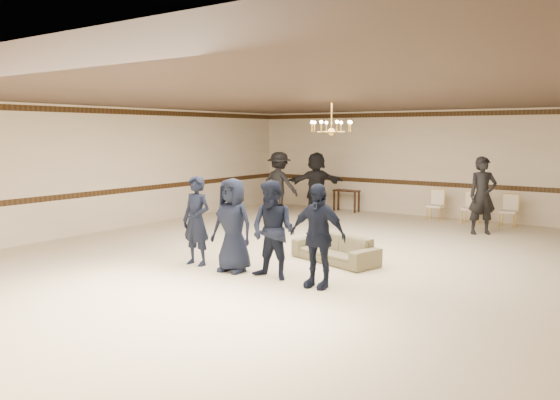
{
  "coord_description": "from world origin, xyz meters",
  "views": [
    {
      "loc": [
        5.87,
        -9.26,
        2.54
      ],
      "look_at": [
        -0.27,
        -0.5,
        1.23
      ],
      "focal_mm": 35.58,
      "sensor_mm": 36.0,
      "label": 1
    }
  ],
  "objects_px": {
    "adult_mid": "(316,184)",
    "banquet_chair_right": "(509,211)",
    "adult_right": "(482,196)",
    "boy_b": "(233,225)",
    "adult_left": "(279,184)",
    "settee": "(335,249)",
    "banquet_chair_mid": "(471,208)",
    "boy_c": "(273,230)",
    "boy_a": "(196,221)",
    "chandelier": "(332,116)",
    "console_table": "(346,201)",
    "banquet_chair_left": "(435,206)",
    "boy_d": "(317,236)"
  },
  "relations": [
    {
      "from": "adult_mid",
      "to": "banquet_chair_right",
      "type": "height_order",
      "value": "adult_mid"
    },
    {
      "from": "adult_right",
      "to": "banquet_chair_right",
      "type": "relative_size",
      "value": 2.2
    },
    {
      "from": "adult_mid",
      "to": "adult_right",
      "type": "distance_m",
      "value": 5.12
    },
    {
      "from": "boy_b",
      "to": "banquet_chair_right",
      "type": "xyz_separation_m",
      "value": [
        3.02,
        7.86,
        -0.42
      ]
    },
    {
      "from": "adult_mid",
      "to": "adult_left",
      "type": "bearing_deg",
      "value": -7.64
    },
    {
      "from": "settee",
      "to": "adult_mid",
      "type": "bearing_deg",
      "value": 140.7
    },
    {
      "from": "banquet_chair_mid",
      "to": "boy_c",
      "type": "bearing_deg",
      "value": -97.62
    },
    {
      "from": "boy_a",
      "to": "adult_left",
      "type": "distance_m",
      "value": 6.64
    },
    {
      "from": "chandelier",
      "to": "console_table",
      "type": "xyz_separation_m",
      "value": [
        -2.54,
        5.47,
        -2.52
      ]
    },
    {
      "from": "settee",
      "to": "boy_a",
      "type": "bearing_deg",
      "value": -124.31
    },
    {
      "from": "chandelier",
      "to": "boy_c",
      "type": "distance_m",
      "value": 3.3
    },
    {
      "from": "adult_mid",
      "to": "banquet_chair_left",
      "type": "bearing_deg",
      "value": 150.35
    },
    {
      "from": "boy_a",
      "to": "adult_left",
      "type": "xyz_separation_m",
      "value": [
        -2.42,
        6.19,
        0.11
      ]
    },
    {
      "from": "chandelier",
      "to": "boy_d",
      "type": "relative_size",
      "value": 0.55
    },
    {
      "from": "boy_d",
      "to": "banquet_chair_mid",
      "type": "bearing_deg",
      "value": 85.01
    },
    {
      "from": "boy_a",
      "to": "settee",
      "type": "distance_m",
      "value": 2.76
    },
    {
      "from": "boy_a",
      "to": "boy_d",
      "type": "distance_m",
      "value": 2.7
    },
    {
      "from": "adult_left",
      "to": "boy_a",
      "type": "bearing_deg",
      "value": 110.1
    },
    {
      "from": "boy_a",
      "to": "console_table",
      "type": "relative_size",
      "value": 2.05
    },
    {
      "from": "banquet_chair_right",
      "to": "console_table",
      "type": "relative_size",
      "value": 1.06
    },
    {
      "from": "chandelier",
      "to": "settee",
      "type": "xyz_separation_m",
      "value": [
        0.61,
        -0.87,
        -2.61
      ]
    },
    {
      "from": "banquet_chair_left",
      "to": "adult_right",
      "type": "bearing_deg",
      "value": -37.69
    },
    {
      "from": "boy_d",
      "to": "console_table",
      "type": "distance_m",
      "value": 8.92
    },
    {
      "from": "banquet_chair_left",
      "to": "banquet_chair_right",
      "type": "relative_size",
      "value": 1.0
    },
    {
      "from": "settee",
      "to": "adult_left",
      "type": "relative_size",
      "value": 0.94
    },
    {
      "from": "adult_right",
      "to": "chandelier",
      "type": "bearing_deg",
      "value": -158.22
    },
    {
      "from": "banquet_chair_right",
      "to": "chandelier",
      "type": "bearing_deg",
      "value": -115.09
    },
    {
      "from": "boy_a",
      "to": "boy_c",
      "type": "xyz_separation_m",
      "value": [
        1.8,
        0.0,
        0.0
      ]
    },
    {
      "from": "settee",
      "to": "adult_left",
      "type": "distance_m",
      "value": 6.37
    },
    {
      "from": "boy_c",
      "to": "adult_right",
      "type": "xyz_separation_m",
      "value": [
        1.78,
        6.49,
        0.11
      ]
    },
    {
      "from": "boy_a",
      "to": "boy_c",
      "type": "distance_m",
      "value": 1.8
    },
    {
      "from": "boy_a",
      "to": "boy_c",
      "type": "bearing_deg",
      "value": -1.3
    },
    {
      "from": "banquet_chair_right",
      "to": "console_table",
      "type": "distance_m",
      "value": 5.0
    },
    {
      "from": "adult_left",
      "to": "boy_d",
      "type": "bearing_deg",
      "value": 128.35
    },
    {
      "from": "adult_left",
      "to": "boy_c",
      "type": "bearing_deg",
      "value": 123.03
    },
    {
      "from": "adult_mid",
      "to": "banquet_chair_mid",
      "type": "xyz_separation_m",
      "value": [
        4.43,
        0.98,
        -0.53
      ]
    },
    {
      "from": "adult_right",
      "to": "banquet_chair_left",
      "type": "height_order",
      "value": "adult_right"
    },
    {
      "from": "boy_d",
      "to": "banquet_chair_mid",
      "type": "relative_size",
      "value": 1.94
    },
    {
      "from": "banquet_chair_left",
      "to": "boy_a",
      "type": "bearing_deg",
      "value": -101.83
    },
    {
      "from": "boy_d",
      "to": "console_table",
      "type": "xyz_separation_m",
      "value": [
        -3.78,
        8.06,
        -0.51
      ]
    },
    {
      "from": "chandelier",
      "to": "boy_b",
      "type": "relative_size",
      "value": 0.55
    },
    {
      "from": "boy_d",
      "to": "console_table",
      "type": "relative_size",
      "value": 2.05
    },
    {
      "from": "adult_mid",
      "to": "banquet_chair_right",
      "type": "xyz_separation_m",
      "value": [
        5.43,
        0.98,
        -0.53
      ]
    },
    {
      "from": "boy_b",
      "to": "adult_right",
      "type": "relative_size",
      "value": 0.88
    },
    {
      "from": "boy_c",
      "to": "banquet_chair_left",
      "type": "bearing_deg",
      "value": 88.22
    },
    {
      "from": "adult_right",
      "to": "banquet_chair_mid",
      "type": "distance_m",
      "value": 1.62
    },
    {
      "from": "boy_a",
      "to": "boy_d",
      "type": "bearing_deg",
      "value": -1.3
    },
    {
      "from": "chandelier",
      "to": "console_table",
      "type": "height_order",
      "value": "chandelier"
    },
    {
      "from": "adult_left",
      "to": "console_table",
      "type": "height_order",
      "value": "adult_left"
    },
    {
      "from": "boy_b",
      "to": "console_table",
      "type": "distance_m",
      "value": 8.32
    }
  ]
}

